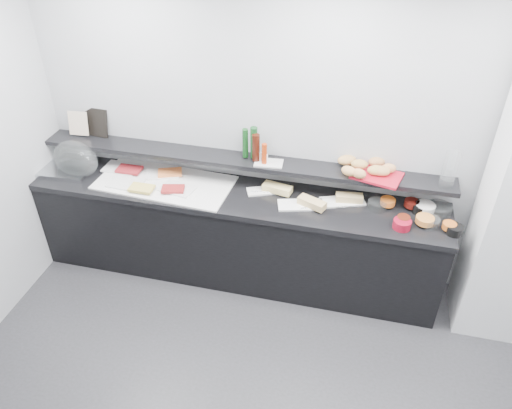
% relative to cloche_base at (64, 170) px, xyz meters
% --- Properties ---
extents(back_wall, '(5.00, 0.02, 2.70)m').
position_rel_cloche_base_xyz_m(back_wall, '(2.31, 0.33, 0.43)').
color(back_wall, '#A6A9AD').
rests_on(back_wall, ground).
extents(ceiling, '(5.00, 5.00, 0.00)m').
position_rel_cloche_base_xyz_m(ceiling, '(2.31, -1.67, 1.78)').
color(ceiling, white).
rests_on(ceiling, back_wall).
extents(buffet_cabinet, '(3.60, 0.60, 0.85)m').
position_rel_cloche_base_xyz_m(buffet_cabinet, '(1.61, 0.03, -0.50)').
color(buffet_cabinet, black).
rests_on(buffet_cabinet, ground).
extents(counter_top, '(3.62, 0.62, 0.05)m').
position_rel_cloche_base_xyz_m(counter_top, '(1.61, 0.03, -0.05)').
color(counter_top, black).
rests_on(counter_top, buffet_cabinet).
extents(wall_shelf, '(3.60, 0.25, 0.04)m').
position_rel_cloche_base_xyz_m(wall_shelf, '(1.61, 0.20, 0.21)').
color(wall_shelf, black).
rests_on(wall_shelf, back_wall).
extents(cloche_base, '(0.50, 0.35, 0.04)m').
position_rel_cloche_base_xyz_m(cloche_base, '(0.00, 0.00, 0.00)').
color(cloche_base, '#A8ABAF').
rests_on(cloche_base, counter_top).
extents(cloche_dome, '(0.51, 0.40, 0.34)m').
position_rel_cloche_base_xyz_m(cloche_dome, '(0.11, 0.04, 0.11)').
color(cloche_dome, white).
rests_on(cloche_dome, cloche_base).
extents(linen_runner, '(1.22, 0.63, 0.01)m').
position_rel_cloche_base_xyz_m(linen_runner, '(0.96, 0.03, -0.01)').
color(linen_runner, silver).
rests_on(linen_runner, counter_top).
extents(platter_meat_a, '(0.31, 0.21, 0.01)m').
position_rel_cloche_base_xyz_m(platter_meat_a, '(0.49, 0.15, 0.00)').
color(platter_meat_a, white).
rests_on(platter_meat_a, linen_runner).
extents(food_meat_a, '(0.22, 0.14, 0.02)m').
position_rel_cloche_base_xyz_m(food_meat_a, '(0.59, 0.12, 0.02)').
color(food_meat_a, maroon).
rests_on(food_meat_a, platter_meat_a).
extents(platter_salmon, '(0.34, 0.29, 0.01)m').
position_rel_cloche_base_xyz_m(platter_salmon, '(0.89, 0.15, 0.00)').
color(platter_salmon, white).
rests_on(platter_salmon, linen_runner).
extents(food_salmon, '(0.24, 0.20, 0.02)m').
position_rel_cloche_base_xyz_m(food_salmon, '(0.97, 0.16, 0.02)').
color(food_salmon, orange).
rests_on(food_salmon, platter_salmon).
extents(platter_cheese, '(0.31, 0.22, 0.01)m').
position_rel_cloche_base_xyz_m(platter_cheese, '(0.65, -0.08, 0.00)').
color(platter_cheese, white).
rests_on(platter_cheese, linen_runner).
extents(food_cheese, '(0.21, 0.13, 0.02)m').
position_rel_cloche_base_xyz_m(food_cheese, '(0.83, -0.14, 0.02)').
color(food_cheese, '#D7BF53').
rests_on(food_cheese, platter_cheese).
extents(platter_meat_b, '(0.32, 0.24, 0.01)m').
position_rel_cloche_base_xyz_m(platter_meat_b, '(1.12, -0.05, 0.00)').
color(platter_meat_b, white).
rests_on(platter_meat_b, linen_runner).
extents(food_meat_b, '(0.21, 0.16, 0.02)m').
position_rel_cloche_base_xyz_m(food_meat_b, '(1.09, -0.09, 0.02)').
color(food_meat_b, maroon).
rests_on(food_meat_b, platter_meat_b).
extents(sandwich_plate_left, '(0.32, 0.23, 0.01)m').
position_rel_cloche_base_xyz_m(sandwich_plate_left, '(1.85, 0.12, -0.01)').
color(sandwich_plate_left, white).
rests_on(sandwich_plate_left, counter_top).
extents(sandwich_food_left, '(0.27, 0.14, 0.06)m').
position_rel_cloche_base_xyz_m(sandwich_food_left, '(1.96, 0.13, 0.02)').
color(sandwich_food_left, '#E8CC7A').
rests_on(sandwich_food_left, sandwich_plate_left).
extents(tongs_left, '(0.16, 0.03, 0.01)m').
position_rel_cloche_base_xyz_m(tongs_left, '(1.82, 0.08, -0.00)').
color(tongs_left, silver).
rests_on(tongs_left, sandwich_plate_left).
extents(sandwich_plate_mid, '(0.40, 0.25, 0.01)m').
position_rel_cloche_base_xyz_m(sandwich_plate_mid, '(2.19, -0.02, -0.01)').
color(sandwich_plate_mid, white).
rests_on(sandwich_plate_mid, counter_top).
extents(sandwich_food_mid, '(0.25, 0.18, 0.06)m').
position_rel_cloche_base_xyz_m(sandwich_food_mid, '(2.28, -0.02, 0.02)').
color(sandwich_food_mid, tan).
rests_on(sandwich_food_mid, sandwich_plate_mid).
extents(tongs_mid, '(0.15, 0.08, 0.01)m').
position_rel_cloche_base_xyz_m(tongs_mid, '(2.27, -0.04, -0.00)').
color(tongs_mid, silver).
rests_on(tongs_mid, sandwich_plate_mid).
extents(sandwich_plate_right, '(0.40, 0.28, 0.01)m').
position_rel_cloche_base_xyz_m(sandwich_plate_right, '(2.52, 0.12, -0.01)').
color(sandwich_plate_right, white).
rests_on(sandwich_plate_right, counter_top).
extents(sandwich_food_right, '(0.23, 0.11, 0.06)m').
position_rel_cloche_base_xyz_m(sandwich_food_right, '(2.57, 0.13, 0.02)').
color(sandwich_food_right, tan).
rests_on(sandwich_food_right, sandwich_plate_right).
extents(tongs_right, '(0.15, 0.06, 0.01)m').
position_rel_cloche_base_xyz_m(tongs_right, '(2.56, 0.04, -0.00)').
color(tongs_right, silver).
rests_on(tongs_right, sandwich_plate_right).
extents(bowl_glass_fruit, '(0.18, 0.18, 0.07)m').
position_rel_cloche_base_xyz_m(bowl_glass_fruit, '(2.80, 0.10, 0.02)').
color(bowl_glass_fruit, white).
rests_on(bowl_glass_fruit, counter_top).
extents(fill_glass_fruit, '(0.14, 0.14, 0.05)m').
position_rel_cloche_base_xyz_m(fill_glass_fruit, '(2.89, 0.14, 0.03)').
color(fill_glass_fruit, orange).
rests_on(fill_glass_fruit, bowl_glass_fruit).
extents(bowl_black_jam, '(0.13, 0.13, 0.07)m').
position_rel_cloche_base_xyz_m(bowl_black_jam, '(3.14, 0.12, 0.02)').
color(bowl_black_jam, black).
rests_on(bowl_black_jam, counter_top).
extents(fill_black_jam, '(0.15, 0.15, 0.05)m').
position_rel_cloche_base_xyz_m(fill_black_jam, '(3.08, 0.17, 0.03)').
color(fill_black_jam, '#51100B').
rests_on(fill_black_jam, bowl_black_jam).
extents(bowl_glass_cream, '(0.27, 0.27, 0.07)m').
position_rel_cloche_base_xyz_m(bowl_glass_cream, '(3.29, 0.15, 0.02)').
color(bowl_glass_cream, white).
rests_on(bowl_glass_cream, counter_top).
extents(fill_glass_cream, '(0.20, 0.20, 0.05)m').
position_rel_cloche_base_xyz_m(fill_glass_cream, '(3.18, 0.14, 0.03)').
color(fill_glass_cream, white).
rests_on(fill_glass_cream, bowl_glass_cream).
extents(bowl_red_jam, '(0.15, 0.15, 0.07)m').
position_rel_cloche_base_xyz_m(bowl_red_jam, '(3.00, -0.12, 0.02)').
color(bowl_red_jam, maroon).
rests_on(bowl_red_jam, counter_top).
extents(fill_red_jam, '(0.12, 0.12, 0.05)m').
position_rel_cloche_base_xyz_m(fill_red_jam, '(3.01, -0.07, 0.03)').
color(fill_red_jam, '#4F170B').
rests_on(fill_red_jam, bowl_red_jam).
extents(bowl_glass_salmon, '(0.15, 0.15, 0.07)m').
position_rel_cloche_base_xyz_m(bowl_glass_salmon, '(3.22, -0.04, 0.02)').
color(bowl_glass_salmon, white).
rests_on(bowl_glass_salmon, counter_top).
extents(fill_glass_salmon, '(0.14, 0.14, 0.05)m').
position_rel_cloche_base_xyz_m(fill_glass_salmon, '(3.18, -0.04, 0.03)').
color(fill_glass_salmon, orange).
rests_on(fill_glass_salmon, bowl_glass_salmon).
extents(bowl_black_fruit, '(0.16, 0.16, 0.07)m').
position_rel_cloche_base_xyz_m(bowl_black_fruit, '(3.40, -0.10, 0.02)').
color(bowl_black_fruit, black).
rests_on(bowl_black_fruit, counter_top).
extents(fill_black_fruit, '(0.11, 0.11, 0.05)m').
position_rel_cloche_base_xyz_m(fill_black_fruit, '(3.36, -0.07, 0.03)').
color(fill_black_fruit, '#C55B1A').
rests_on(fill_black_fruit, bowl_black_fruit).
extents(framed_print, '(0.24, 0.10, 0.26)m').
position_rel_cloche_base_xyz_m(framed_print, '(0.23, 0.30, 0.36)').
color(framed_print, black).
rests_on(framed_print, wall_shelf).
extents(print_art, '(0.19, 0.07, 0.22)m').
position_rel_cloche_base_xyz_m(print_art, '(0.08, 0.25, 0.36)').
color(print_art, '#D0AE96').
rests_on(print_art, framed_print).
extents(condiment_tray, '(0.25, 0.17, 0.01)m').
position_rel_cloche_base_xyz_m(condiment_tray, '(1.87, 0.17, 0.24)').
color(condiment_tray, silver).
rests_on(condiment_tray, wall_shelf).
extents(bottle_green_a, '(0.06, 0.06, 0.26)m').
position_rel_cloche_base_xyz_m(bottle_green_a, '(1.66, 0.22, 0.37)').
color(bottle_green_a, '#103D16').
rests_on(bottle_green_a, condiment_tray).
extents(bottle_brown, '(0.07, 0.07, 0.24)m').
position_rel_cloche_base_xyz_m(bottle_brown, '(1.76, 0.19, 0.36)').
color(bottle_brown, '#351209').
rests_on(bottle_brown, condiment_tray).
extents(bottle_green_b, '(0.08, 0.08, 0.28)m').
position_rel_cloche_base_xyz_m(bottle_green_b, '(1.73, 0.23, 0.38)').
color(bottle_green_b, '#103D19').
rests_on(bottle_green_b, condiment_tray).
extents(bottle_hot, '(0.05, 0.05, 0.18)m').
position_rel_cloche_base_xyz_m(bottle_hot, '(1.84, 0.16, 0.33)').
color(bottle_hot, '#A8300C').
rests_on(bottle_hot, condiment_tray).
extents(shaker_salt, '(0.04, 0.04, 0.07)m').
position_rel_cloche_base_xyz_m(shaker_salt, '(1.80, 0.20, 0.28)').
color(shaker_salt, silver).
rests_on(shaker_salt, condiment_tray).
extents(shaker_pepper, '(0.03, 0.03, 0.07)m').
position_rel_cloche_base_xyz_m(shaker_pepper, '(1.85, 0.18, 0.28)').
color(shaker_pepper, white).
rests_on(shaker_pepper, condiment_tray).
extents(bread_tray, '(0.44, 0.35, 0.02)m').
position_rel_cloche_base_xyz_m(bread_tray, '(2.77, 0.18, 0.24)').
color(bread_tray, '#B41327').
rests_on(bread_tray, wall_shelf).
extents(bread_roll_nw, '(0.19, 0.16, 0.08)m').
position_rel_cloche_base_xyz_m(bread_roll_nw, '(2.51, 0.28, 0.29)').
color(bread_roll_nw, '#B48144').
rests_on(bread_roll_nw, bread_tray).
extents(bread_roll_n, '(0.15, 0.11, 0.08)m').
position_rel_cloche_base_xyz_m(bread_roll_n, '(2.75, 0.31, 0.29)').
color(bread_roll_n, '#AB7241').
rests_on(bread_roll_n, bread_tray).
extents(bread_roll_ne, '(0.13, 0.09, 0.08)m').
position_rel_cloche_base_xyz_m(bread_roll_ne, '(2.85, 0.23, 0.29)').
color(bread_roll_ne, '#CB874D').
rests_on(bread_roll_ne, bread_tray).
extents(bread_roll_sw, '(0.15, 0.12, 0.08)m').
position_rel_cloche_base_xyz_m(bread_roll_sw, '(2.54, 0.11, 0.29)').
color(bread_roll_sw, tan).
rests_on(bread_roll_sw, bread_tray).
extents(bread_roll_s, '(0.13, 0.10, 0.08)m').
position_rel_cloche_base_xyz_m(bread_roll_s, '(2.62, 0.09, 0.29)').
color(bread_roll_s, '#C5864B').
rests_on(bread_roll_s, bread_tray).
extents(bread_roll_se, '(0.15, 0.11, 0.08)m').
position_rel_cloche_base_xyz_m(bread_roll_se, '(2.75, 0.18, 0.29)').
color(bread_roll_se, '#B88E46').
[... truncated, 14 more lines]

